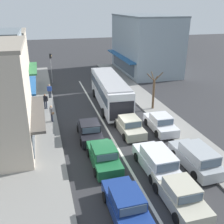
# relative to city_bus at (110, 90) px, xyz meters

# --- Properties ---
(ground_plane) EXTENTS (140.00, 140.00, 0.00)m
(ground_plane) POSITION_rel_city_bus_xyz_m (-1.74, -7.13, -1.88)
(ground_plane) COLOR #2D2D30
(lane_centre_line) EXTENTS (0.20, 28.00, 0.01)m
(lane_centre_line) POSITION_rel_city_bus_xyz_m (-1.74, -3.13, -1.88)
(lane_centre_line) COLOR silver
(lane_centre_line) RESTS_ON ground
(sidewalk_left) EXTENTS (5.20, 44.00, 0.14)m
(sidewalk_left) POSITION_rel_city_bus_xyz_m (-8.54, -1.13, -1.81)
(sidewalk_left) COLOR gray
(sidewalk_left) RESTS_ON ground
(kerb_right) EXTENTS (2.80, 44.00, 0.12)m
(kerb_right) POSITION_rel_city_bus_xyz_m (4.46, -1.13, -1.82)
(kerb_right) COLOR gray
(kerb_right) RESTS_ON ground
(shopfront_far_end) EXTENTS (7.93, 7.78, 7.51)m
(shopfront_far_end) POSITION_rel_city_bus_xyz_m (-11.92, 9.14, 1.87)
(shopfront_far_end) COLOR beige
(shopfront_far_end) RESTS_ON ground
(building_right_far) EXTENTS (8.57, 13.61, 8.94)m
(building_right_far) POSITION_rel_city_bus_xyz_m (9.74, 14.34, 2.58)
(building_right_far) COLOR #84939E
(building_right_far) RESTS_ON ground
(city_bus) EXTENTS (3.17, 10.98, 3.23)m
(city_bus) POSITION_rel_city_bus_xyz_m (0.00, 0.00, 0.00)
(city_bus) COLOR silver
(city_bus) RESTS_ON ground
(sedan_adjacent_lane_lead) EXTENTS (1.91, 4.20, 1.47)m
(sedan_adjacent_lane_lead) POSITION_rel_city_bus_xyz_m (-3.34, -10.99, -1.22)
(sedan_adjacent_lane_lead) COLOR #1E6638
(sedan_adjacent_lane_lead) RESTS_ON ground
(sedan_queue_gap_filler) EXTENTS (1.96, 4.23, 1.47)m
(sedan_queue_gap_filler) POSITION_rel_city_bus_xyz_m (-0.04, -6.76, -1.22)
(sedan_queue_gap_filler) COLOR #B7B29E
(sedan_queue_gap_filler) RESTS_ON ground
(sedan_behind_bus_mid) EXTENTS (2.05, 4.28, 1.47)m
(sedan_behind_bus_mid) POSITION_rel_city_bus_xyz_m (-3.54, -6.80, -1.22)
(sedan_behind_bus_mid) COLOR black
(sedan_behind_bus_mid) RESTS_ON ground
(sedan_adjacent_lane_trail) EXTENTS (1.93, 4.22, 1.47)m
(sedan_adjacent_lane_trail) POSITION_rel_city_bus_xyz_m (-3.30, -15.95, -1.22)
(sedan_adjacent_lane_trail) COLOR navy
(sedan_adjacent_lane_trail) RESTS_ON ground
(wagon_behind_bus_near) EXTENTS (1.97, 4.52, 1.58)m
(wagon_behind_bus_near) POSITION_rel_city_bus_xyz_m (-0.07, -12.60, -1.14)
(wagon_behind_bus_near) COLOR silver
(wagon_behind_bus_near) RESTS_ON ground
(sedan_queue_far_back) EXTENTS (1.90, 4.20, 1.47)m
(sedan_queue_far_back) POSITION_rel_city_bus_xyz_m (-0.16, -15.95, -1.22)
(sedan_queue_far_back) COLOR #B7B29E
(sedan_queue_far_back) RESTS_ON ground
(parked_wagon_kerb_front) EXTENTS (2.03, 4.55, 1.58)m
(parked_wagon_kerb_front) POSITION_rel_city_bus_xyz_m (2.71, -12.94, -1.14)
(parked_wagon_kerb_front) COLOR #9EA3A8
(parked_wagon_kerb_front) RESTS_ON ground
(parked_sedan_kerb_second) EXTENTS (1.98, 4.24, 1.47)m
(parked_sedan_kerb_second) POSITION_rel_city_bus_xyz_m (2.83, -6.98, -1.22)
(parked_sedan_kerb_second) COLOR silver
(parked_sedan_kerb_second) RESTS_ON ground
(traffic_light_downstreet) EXTENTS (0.33, 0.24, 4.20)m
(traffic_light_downstreet) POSITION_rel_city_bus_xyz_m (-5.60, 11.09, 0.97)
(traffic_light_downstreet) COLOR gray
(traffic_light_downstreet) RESTS_ON ground
(street_tree_right) EXTENTS (1.80, 1.62, 4.02)m
(street_tree_right) POSITION_rel_city_bus_xyz_m (4.19, -2.15, 0.08)
(street_tree_right) COLOR brown
(street_tree_right) RESTS_ON ground
(pedestrian_with_handbag_near) EXTENTS (0.66, 0.26, 1.63)m
(pedestrian_with_handbag_near) POSITION_rel_city_bus_xyz_m (-6.90, 0.69, -0.81)
(pedestrian_with_handbag_near) COLOR #232838
(pedestrian_with_handbag_near) RESTS_ON sidewalk_left
(pedestrian_browsing_midblock) EXTENTS (0.40, 0.65, 1.63)m
(pedestrian_browsing_midblock) POSITION_rel_city_bus_xyz_m (-6.43, -2.89, -0.81)
(pedestrian_browsing_midblock) COLOR #232838
(pedestrian_browsing_midblock) RESTS_ON sidewalk_left
(pedestrian_far_walker) EXTENTS (0.56, 0.29, 1.63)m
(pedestrian_far_walker) POSITION_rel_city_bus_xyz_m (-6.26, 4.16, -0.81)
(pedestrian_far_walker) COLOR #232838
(pedestrian_far_walker) RESTS_ON sidewalk_left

